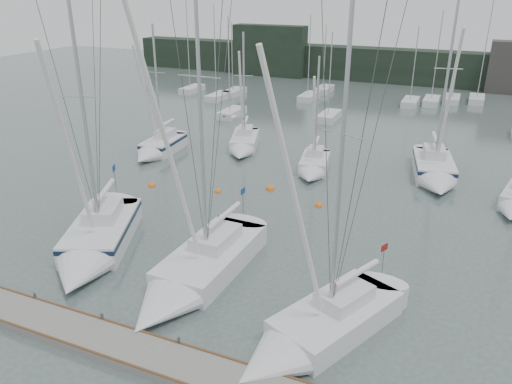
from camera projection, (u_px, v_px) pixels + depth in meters
ground at (188, 290)px, 25.19m from camera, size 160.00×160.00×0.00m
dock at (126, 348)px, 20.89m from camera, size 24.00×2.00×0.40m
far_treeline at (395, 66)px, 76.58m from camera, size 90.00×4.00×5.00m
far_building_left at (270, 51)px, 81.69m from camera, size 12.00×3.00×8.00m
mast_forest at (446, 111)px, 58.06m from camera, size 55.98×23.71×14.83m
sailboat_near_left at (93, 246)px, 27.99m from camera, size 6.82×10.18×14.91m
sailboat_near_center at (189, 279)px, 25.08m from camera, size 3.47×10.92×17.64m
sailboat_near_right at (308, 336)px, 21.06m from camera, size 6.26×9.24×15.42m
sailboat_mid_a at (157, 149)px, 44.62m from camera, size 3.09×7.14×11.99m
sailboat_mid_b at (243, 145)px, 45.74m from camera, size 4.57×7.79×11.15m
sailboat_mid_c at (313, 168)px, 40.25m from camera, size 3.24×6.37×9.89m
sailboat_mid_d at (435, 173)px, 38.71m from camera, size 4.47×8.97×14.19m
buoy_a at (218, 192)px, 36.98m from camera, size 0.50×0.50×0.50m
buoy_b at (319, 206)px, 34.65m from camera, size 0.54×0.54×0.54m
buoy_c at (152, 186)px, 38.06m from camera, size 0.57×0.57×0.57m
seagull at (234, 117)px, 23.61m from camera, size 1.06×0.47×0.21m
buoy_d at (270, 189)px, 37.45m from camera, size 0.66×0.66×0.66m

